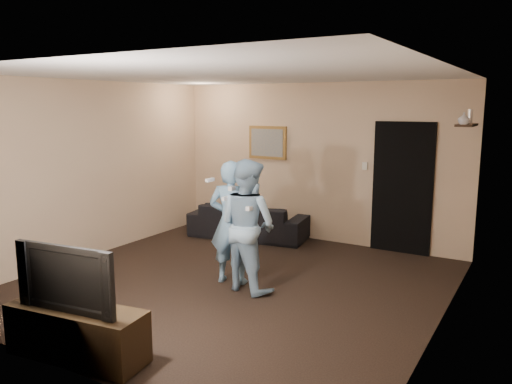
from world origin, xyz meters
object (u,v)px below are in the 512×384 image
Objects in this scene: television at (73,276)px; wii_player_left at (231,222)px; tv_console at (77,332)px; sofa at (249,221)px; wii_player_right at (248,225)px.

television is 2.35m from wii_player_left.
wii_player_left is (0.09, 2.35, 0.53)m from tv_console.
television is (0.00, 0.00, 0.53)m from tv_console.
tv_console is (0.88, -4.34, -0.04)m from sofa.
television is at bearing -92.16° from wii_player_left.
wii_player_right is (1.27, -2.08, 0.51)m from sofa.
television is at bearing 92.66° from sofa.
television reaches higher than sofa.
sofa is 1.54× the size of tv_console.
sofa is 4.42m from tv_console.
sofa is at bearing 93.88° from tv_console.
tv_console is 1.27× the size of television.
wii_player_left is at bearing 162.87° from wii_player_right.
television reaches higher than tv_console.
sofa is 1.95× the size of television.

